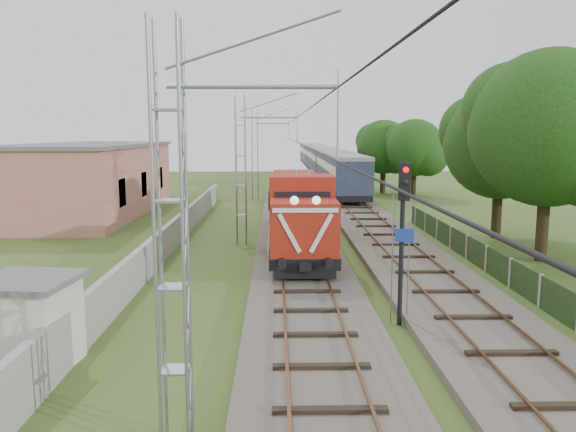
{
  "coord_description": "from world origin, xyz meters",
  "views": [
    {
      "loc": [
        -1.09,
        -18.03,
        6.01
      ],
      "look_at": [
        -0.57,
        7.56,
        2.2
      ],
      "focal_mm": 35.0,
      "sensor_mm": 36.0,
      "label": 1
    }
  ],
  "objects_px": {
    "signal_post": "(403,214)",
    "relay_hut": "(29,323)",
    "locomotive": "(298,208)",
    "coach_rake": "(321,159)"
  },
  "relations": [
    {
      "from": "signal_post",
      "to": "relay_hut",
      "type": "xyz_separation_m",
      "value": [
        -10.17,
        -3.0,
        -2.34
      ]
    },
    {
      "from": "locomotive",
      "to": "signal_post",
      "type": "xyz_separation_m",
      "value": [
        2.77,
        -11.98,
        1.44
      ]
    },
    {
      "from": "coach_rake",
      "to": "signal_post",
      "type": "xyz_separation_m",
      "value": [
        -2.23,
        -59.82,
        1.05
      ]
    },
    {
      "from": "signal_post",
      "to": "locomotive",
      "type": "bearing_deg",
      "value": 103.03
    },
    {
      "from": "signal_post",
      "to": "relay_hut",
      "type": "height_order",
      "value": "signal_post"
    },
    {
      "from": "locomotive",
      "to": "coach_rake",
      "type": "relative_size",
      "value": 0.24
    },
    {
      "from": "coach_rake",
      "to": "signal_post",
      "type": "height_order",
      "value": "signal_post"
    },
    {
      "from": "signal_post",
      "to": "relay_hut",
      "type": "bearing_deg",
      "value": -163.55
    },
    {
      "from": "signal_post",
      "to": "relay_hut",
      "type": "relative_size",
      "value": 2.02
    },
    {
      "from": "relay_hut",
      "to": "locomotive",
      "type": "bearing_deg",
      "value": 63.71
    }
  ]
}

